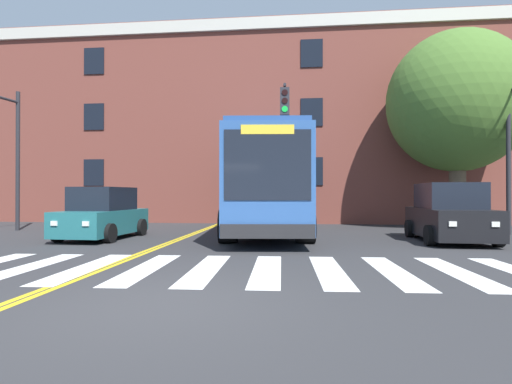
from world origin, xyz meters
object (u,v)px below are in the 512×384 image
at_px(car_teal_near_lane, 103,215).
at_px(car_black_far_lane, 449,215).
at_px(car_white_behind_bus, 263,202).
at_px(city_bus, 266,184).
at_px(street_tree_curbside_large, 457,103).
at_px(traffic_light_overhead, 284,134).

xyz_separation_m(car_teal_near_lane, car_black_far_lane, (11.25, 0.30, 0.05)).
relative_size(car_black_far_lane, car_white_behind_bus, 0.80).
distance_m(city_bus, street_tree_curbside_large, 9.25).
xyz_separation_m(car_black_far_lane, traffic_light_overhead, (-5.29, 3.39, 3.12)).
relative_size(city_bus, traffic_light_overhead, 1.84).
distance_m(car_black_far_lane, street_tree_curbside_large, 7.10).
height_order(car_teal_near_lane, car_black_far_lane, car_black_far_lane).
height_order(city_bus, street_tree_curbside_large, street_tree_curbside_large).
height_order(car_teal_near_lane, street_tree_curbside_large, street_tree_curbside_large).
xyz_separation_m(city_bus, car_black_far_lane, (5.96, -2.24, -1.06)).
xyz_separation_m(city_bus, traffic_light_overhead, (0.67, 1.14, 2.06)).
bearing_deg(traffic_light_overhead, car_teal_near_lane, -148.29).
relative_size(city_bus, car_black_far_lane, 2.82).
relative_size(city_bus, car_white_behind_bus, 2.25).
distance_m(car_white_behind_bus, street_tree_curbside_large, 12.57).
distance_m(car_teal_near_lane, street_tree_curbside_large, 15.12).
distance_m(car_teal_near_lane, car_white_behind_bus, 13.41).
height_order(car_white_behind_bus, traffic_light_overhead, traffic_light_overhead).
height_order(city_bus, car_teal_near_lane, city_bus).
distance_m(city_bus, traffic_light_overhead, 2.45).
xyz_separation_m(car_black_far_lane, car_white_behind_bus, (-6.94, 12.39, 0.18)).
bearing_deg(car_white_behind_bus, car_black_far_lane, -60.75).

